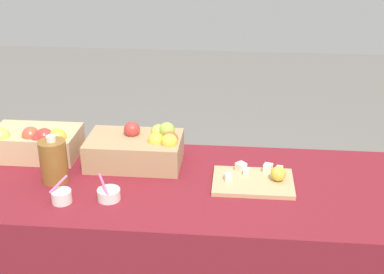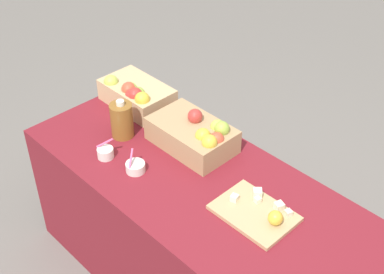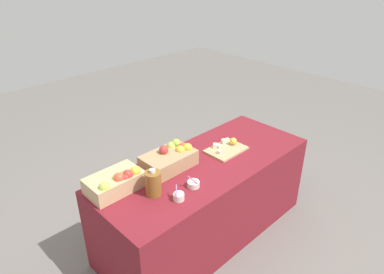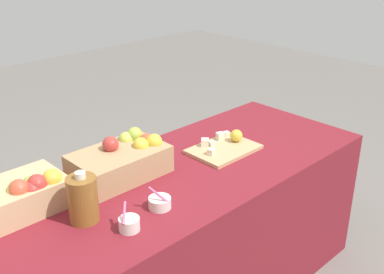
{
  "view_description": "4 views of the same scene",
  "coord_description": "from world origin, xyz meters",
  "px_view_note": "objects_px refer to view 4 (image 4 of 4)",
  "views": [
    {
      "loc": [
        0.2,
        -1.94,
        1.82
      ],
      "look_at": [
        0.02,
        -0.03,
        0.96
      ],
      "focal_mm": 49.48,
      "sensor_mm": 36.0,
      "label": 1
    },
    {
      "loc": [
        1.23,
        -1.29,
        2.35
      ],
      "look_at": [
        -0.09,
        -0.0,
        0.96
      ],
      "focal_mm": 49.7,
      "sensor_mm": 36.0,
      "label": 2
    },
    {
      "loc": [
        -1.76,
        -1.65,
        2.25
      ],
      "look_at": [
        -0.1,
        0.05,
        0.99
      ],
      "focal_mm": 32.66,
      "sensor_mm": 36.0,
      "label": 3
    },
    {
      "loc": [
        -1.32,
        -1.41,
        1.76
      ],
      "look_at": [
        0.0,
        -0.04,
        0.91
      ],
      "focal_mm": 44.03,
      "sensor_mm": 36.0,
      "label": 4
    }
  ],
  "objects_px": {
    "apple_crate_middle": "(122,160)",
    "cider_jug": "(83,199)",
    "apple_crate_left": "(16,197)",
    "sample_bowl_near": "(129,224)",
    "sample_bowl_mid": "(160,203)",
    "cutting_board_front": "(224,147)"
  },
  "relations": [
    {
      "from": "sample_bowl_near",
      "to": "apple_crate_left",
      "type": "bearing_deg",
      "value": 121.96
    },
    {
      "from": "apple_crate_left",
      "to": "cider_jug",
      "type": "bearing_deg",
      "value": -53.78
    },
    {
      "from": "cutting_board_front",
      "to": "sample_bowl_near",
      "type": "height_order",
      "value": "sample_bowl_near"
    },
    {
      "from": "apple_crate_left",
      "to": "sample_bowl_near",
      "type": "relative_size",
      "value": 3.91
    },
    {
      "from": "apple_crate_left",
      "to": "apple_crate_middle",
      "type": "height_order",
      "value": "apple_crate_middle"
    },
    {
      "from": "apple_crate_left",
      "to": "cider_jug",
      "type": "relative_size",
      "value": 1.92
    },
    {
      "from": "apple_crate_left",
      "to": "sample_bowl_near",
      "type": "height_order",
      "value": "apple_crate_left"
    },
    {
      "from": "sample_bowl_near",
      "to": "sample_bowl_mid",
      "type": "relative_size",
      "value": 0.97
    },
    {
      "from": "apple_crate_left",
      "to": "cutting_board_front",
      "type": "bearing_deg",
      "value": -9.43
    },
    {
      "from": "sample_bowl_near",
      "to": "sample_bowl_mid",
      "type": "bearing_deg",
      "value": 11.78
    },
    {
      "from": "apple_crate_middle",
      "to": "sample_bowl_near",
      "type": "relative_size",
      "value": 4.12
    },
    {
      "from": "sample_bowl_near",
      "to": "cider_jug",
      "type": "bearing_deg",
      "value": 115.86
    },
    {
      "from": "sample_bowl_mid",
      "to": "apple_crate_middle",
      "type": "bearing_deg",
      "value": 79.81
    },
    {
      "from": "apple_crate_middle",
      "to": "cider_jug",
      "type": "distance_m",
      "value": 0.37
    },
    {
      "from": "apple_crate_middle",
      "to": "sample_bowl_mid",
      "type": "height_order",
      "value": "apple_crate_middle"
    },
    {
      "from": "sample_bowl_near",
      "to": "sample_bowl_mid",
      "type": "xyz_separation_m",
      "value": [
        0.18,
        0.04,
        -0.0
      ]
    },
    {
      "from": "cider_jug",
      "to": "apple_crate_middle",
      "type": "bearing_deg",
      "value": 31.04
    },
    {
      "from": "apple_crate_middle",
      "to": "cider_jug",
      "type": "relative_size",
      "value": 2.02
    },
    {
      "from": "apple_crate_middle",
      "to": "apple_crate_left",
      "type": "bearing_deg",
      "value": 176.88
    },
    {
      "from": "apple_crate_left",
      "to": "apple_crate_middle",
      "type": "bearing_deg",
      "value": -3.12
    },
    {
      "from": "cutting_board_front",
      "to": "sample_bowl_near",
      "type": "bearing_deg",
      "value": -163.71
    },
    {
      "from": "apple_crate_left",
      "to": "sample_bowl_mid",
      "type": "xyz_separation_m",
      "value": [
        0.42,
        -0.35,
        -0.05
      ]
    }
  ]
}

